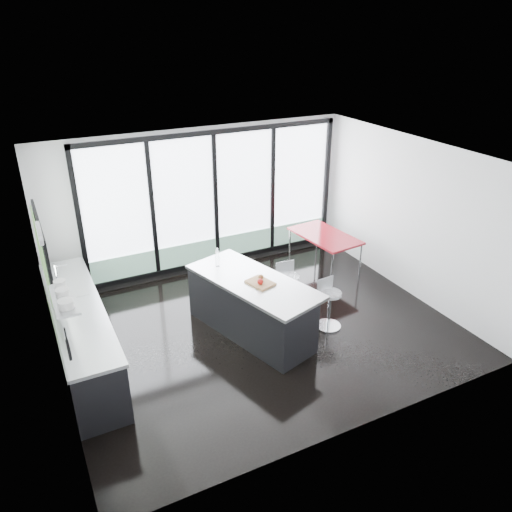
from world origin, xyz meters
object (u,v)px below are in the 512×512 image
bar_stool_near (329,310)px  bar_stool_far (288,294)px  red_table (324,252)px  island (250,307)px

bar_stool_near → bar_stool_far: 0.81m
bar_stool_far → red_table: bearing=41.5°
bar_stool_near → bar_stool_far: bearing=109.5°
bar_stool_near → red_table: bearing=52.1°
island → bar_stool_near: (1.21, -0.44, -0.14)m
red_table → bar_stool_near: bearing=-121.1°
island → red_table: bearing=30.2°
island → bar_stool_far: size_ratio=3.57×
bar_stool_far → red_table: size_ratio=0.48×
island → bar_stool_near: 1.29m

